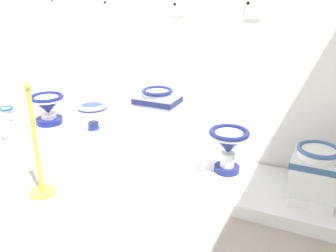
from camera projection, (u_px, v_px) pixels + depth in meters
The scene contains 18 objects.
wall_back at pixel (176, 8), 3.40m from camera, with size 4.27×0.06×3.01m, color white.
display_platform at pixel (156, 167), 3.55m from camera, with size 3.51×0.80×0.11m, color white.
plinth_block_squat_floral at pixel (51, 129), 4.13m from camera, with size 0.33×0.39×0.14m, color white.
antique_toilet_squat_floral at pixel (48, 106), 4.03m from camera, with size 0.37×0.37×0.33m.
plinth_block_slender_white at pixel (95, 142), 3.77m from camera, with size 0.34×0.32×0.18m, color white.
antique_toilet_slender_white at pixel (93, 114), 3.66m from camera, with size 0.32×0.32×0.33m.
plinth_block_central_ornate at pixel (158, 149), 3.50m from camera, with size 0.38×0.37×0.26m, color white.
antique_toilet_central_ornate at pixel (158, 112), 3.36m from camera, with size 0.39×0.28×0.46m.
plinth_block_tall_cobalt at pixel (226, 174), 3.26m from camera, with size 0.38×0.32×0.06m, color white.
antique_toilet_tall_cobalt at pixel (228, 143), 3.15m from camera, with size 0.35×0.35×0.39m.
plinth_block_leftmost at pixel (311, 195), 2.93m from camera, with size 0.34×0.36×0.06m, color white.
antique_toilet_leftmost at pixel (316, 169), 2.85m from camera, with size 0.37×0.34×0.39m.
info_placard_first at pixel (56, 5), 3.92m from camera, with size 0.13×0.01×0.14m.
info_placard_second at pixel (108, 7), 3.66m from camera, with size 0.09×0.01×0.15m.
info_placard_third at pixel (179, 8), 3.35m from camera, with size 0.13×0.01×0.12m.
info_placard_fourth at pixel (253, 9), 3.08m from camera, with size 0.13×0.01×0.16m.
decorative_vase_corner at pixel (9, 128), 4.16m from camera, with size 0.23×0.23×0.43m.
stanchion_post_near_left at pixel (38, 159), 3.10m from camera, with size 0.23×0.23×1.00m.
Camera 1 is at (3.48, -0.22, 1.72)m, focal length 39.06 mm.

